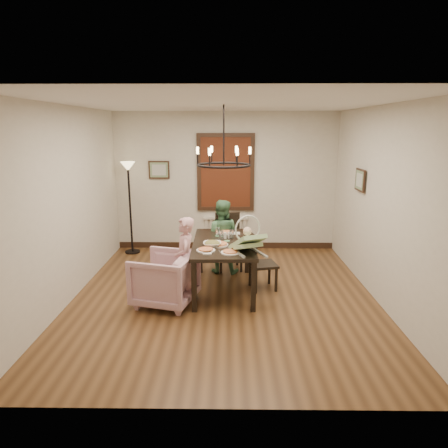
{
  "coord_description": "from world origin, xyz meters",
  "views": [
    {
      "loc": [
        0.07,
        -5.62,
        2.48
      ],
      "look_at": [
        -0.01,
        0.3,
        1.05
      ],
      "focal_mm": 32.0,
      "sensor_mm": 36.0,
      "label": 1
    }
  ],
  "objects_px": {
    "baby_bouncer": "(248,240)",
    "drinking_glass": "(221,235)",
    "chair_far": "(229,242)",
    "seated_man": "(221,243)",
    "elderly_woman": "(185,267)",
    "armchair": "(165,279)",
    "floor_lamp": "(130,209)",
    "dining_table": "(224,247)",
    "chair_right": "(263,261)"
  },
  "relations": [
    {
      "from": "dining_table",
      "to": "seated_man",
      "type": "xyz_separation_m",
      "value": [
        -0.05,
        0.8,
        -0.16
      ]
    },
    {
      "from": "armchair",
      "to": "floor_lamp",
      "type": "xyz_separation_m",
      "value": [
        -1.05,
        2.41,
        0.52
      ]
    },
    {
      "from": "floor_lamp",
      "to": "dining_table",
      "type": "bearing_deg",
      "value": -45.1
    },
    {
      "from": "chair_far",
      "to": "seated_man",
      "type": "height_order",
      "value": "seated_man"
    },
    {
      "from": "chair_far",
      "to": "elderly_woman",
      "type": "relative_size",
      "value": 0.97
    },
    {
      "from": "chair_far",
      "to": "armchair",
      "type": "bearing_deg",
      "value": -132.81
    },
    {
      "from": "chair_right",
      "to": "chair_far",
      "type": "bearing_deg",
      "value": 17.37
    },
    {
      "from": "floor_lamp",
      "to": "drinking_glass",
      "type": "bearing_deg",
      "value": -43.58
    },
    {
      "from": "seated_man",
      "to": "baby_bouncer",
      "type": "xyz_separation_m",
      "value": [
        0.39,
        -1.35,
        0.43
      ]
    },
    {
      "from": "chair_far",
      "to": "seated_man",
      "type": "distance_m",
      "value": 0.2
    },
    {
      "from": "chair_right",
      "to": "baby_bouncer",
      "type": "height_order",
      "value": "baby_bouncer"
    },
    {
      "from": "dining_table",
      "to": "drinking_glass",
      "type": "height_order",
      "value": "drinking_glass"
    },
    {
      "from": "dining_table",
      "to": "seated_man",
      "type": "height_order",
      "value": "seated_man"
    },
    {
      "from": "dining_table",
      "to": "elderly_woman",
      "type": "height_order",
      "value": "elderly_woman"
    },
    {
      "from": "dining_table",
      "to": "baby_bouncer",
      "type": "bearing_deg",
      "value": -58.8
    },
    {
      "from": "chair_far",
      "to": "floor_lamp",
      "type": "height_order",
      "value": "floor_lamp"
    },
    {
      "from": "dining_table",
      "to": "drinking_glass",
      "type": "distance_m",
      "value": 0.21
    },
    {
      "from": "baby_bouncer",
      "to": "drinking_glass",
      "type": "bearing_deg",
      "value": 96.14
    },
    {
      "from": "chair_far",
      "to": "seated_man",
      "type": "relative_size",
      "value": 0.94
    },
    {
      "from": "dining_table",
      "to": "chair_right",
      "type": "distance_m",
      "value": 0.66
    },
    {
      "from": "baby_bouncer",
      "to": "elderly_woman",
      "type": "bearing_deg",
      "value": 148.3
    },
    {
      "from": "dining_table",
      "to": "chair_far",
      "type": "distance_m",
      "value": 0.97
    },
    {
      "from": "armchair",
      "to": "drinking_glass",
      "type": "relative_size",
      "value": 5.87
    },
    {
      "from": "seated_man",
      "to": "drinking_glass",
      "type": "xyz_separation_m",
      "value": [
        0.01,
        -0.66,
        0.31
      ]
    },
    {
      "from": "chair_right",
      "to": "drinking_glass",
      "type": "distance_m",
      "value": 0.77
    },
    {
      "from": "elderly_woman",
      "to": "floor_lamp",
      "type": "relative_size",
      "value": 0.58
    },
    {
      "from": "armchair",
      "to": "chair_right",
      "type": "bearing_deg",
      "value": 126.43
    },
    {
      "from": "dining_table",
      "to": "drinking_glass",
      "type": "relative_size",
      "value": 11.84
    },
    {
      "from": "chair_far",
      "to": "dining_table",
      "type": "bearing_deg",
      "value": -105.63
    },
    {
      "from": "chair_right",
      "to": "armchair",
      "type": "height_order",
      "value": "chair_right"
    },
    {
      "from": "dining_table",
      "to": "drinking_glass",
      "type": "xyz_separation_m",
      "value": [
        -0.04,
        0.14,
        0.16
      ]
    },
    {
      "from": "floor_lamp",
      "to": "seated_man",
      "type": "bearing_deg",
      "value": -30.82
    },
    {
      "from": "baby_bouncer",
      "to": "chair_right",
      "type": "bearing_deg",
      "value": 42.14
    },
    {
      "from": "seated_man",
      "to": "elderly_woman",
      "type": "bearing_deg",
      "value": 75.88
    },
    {
      "from": "baby_bouncer",
      "to": "drinking_glass",
      "type": "xyz_separation_m",
      "value": [
        -0.38,
        0.68,
        -0.11
      ]
    },
    {
      "from": "seated_man",
      "to": "floor_lamp",
      "type": "distance_m",
      "value": 2.17
    },
    {
      "from": "chair_right",
      "to": "dining_table",
      "type": "bearing_deg",
      "value": 81.79
    },
    {
      "from": "elderly_woman",
      "to": "baby_bouncer",
      "type": "bearing_deg",
      "value": 73.89
    },
    {
      "from": "armchair",
      "to": "drinking_glass",
      "type": "xyz_separation_m",
      "value": [
        0.8,
        0.65,
        0.47
      ]
    },
    {
      "from": "seated_man",
      "to": "dining_table",
      "type": "bearing_deg",
      "value": 102.21
    },
    {
      "from": "elderly_woman",
      "to": "drinking_glass",
      "type": "xyz_separation_m",
      "value": [
        0.51,
        0.55,
        0.33
      ]
    },
    {
      "from": "dining_table",
      "to": "seated_man",
      "type": "bearing_deg",
      "value": 93.0
    },
    {
      "from": "baby_bouncer",
      "to": "floor_lamp",
      "type": "distance_m",
      "value": 3.31
    },
    {
      "from": "elderly_woman",
      "to": "dining_table",
      "type": "bearing_deg",
      "value": 118.79
    },
    {
      "from": "baby_bouncer",
      "to": "drinking_glass",
      "type": "relative_size",
      "value": 3.98
    },
    {
      "from": "dining_table",
      "to": "armchair",
      "type": "height_order",
      "value": "dining_table"
    },
    {
      "from": "elderly_woman",
      "to": "baby_bouncer",
      "type": "xyz_separation_m",
      "value": [
        0.9,
        -0.13,
        0.44
      ]
    },
    {
      "from": "elderly_woman",
      "to": "baby_bouncer",
      "type": "distance_m",
      "value": 1.01
    },
    {
      "from": "dining_table",
      "to": "floor_lamp",
      "type": "xyz_separation_m",
      "value": [
        -1.89,
        1.9,
        0.21
      ]
    },
    {
      "from": "baby_bouncer",
      "to": "floor_lamp",
      "type": "relative_size",
      "value": 0.31
    }
  ]
}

